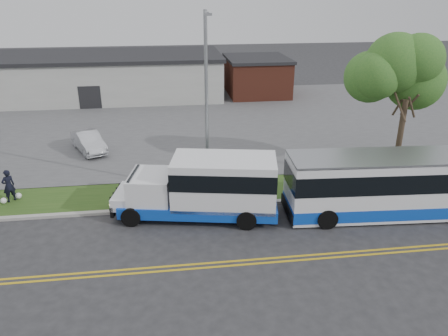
{
  "coord_description": "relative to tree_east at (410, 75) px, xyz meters",
  "views": [
    {
      "loc": [
        0.96,
        -18.95,
        10.57
      ],
      "look_at": [
        3.85,
        2.44,
        1.6
      ],
      "focal_mm": 35.0,
      "sensor_mm": 36.0,
      "label": 1
    }
  ],
  "objects": [
    {
      "name": "grocery_bag_right",
      "position": [
        -21.13,
        0.27,
        -5.94
      ],
      "size": [
        0.32,
        0.32,
        0.32
      ],
      "primitive_type": "sphere",
      "color": "white",
      "rests_on": "verge"
    },
    {
      "name": "tree_east",
      "position": [
        0.0,
        0.0,
        0.0
      ],
      "size": [
        5.2,
        5.2,
        8.33
      ],
      "color": "#32271B",
      "rests_on": "verge"
    },
    {
      "name": "verge",
      "position": [
        -14.0,
        -0.1,
        -6.15
      ],
      "size": [
        80.0,
        3.3,
        0.1
      ],
      "primitive_type": "cube",
      "color": "#264818",
      "rests_on": "ground"
    },
    {
      "name": "brick_wing",
      "position": [
        -3.5,
        23.0,
        -4.24
      ],
      "size": [
        6.3,
        7.3,
        3.9
      ],
      "color": "brown",
      "rests_on": "ground"
    },
    {
      "name": "streetlight_near",
      "position": [
        -11.0,
        -0.27,
        -0.97
      ],
      "size": [
        0.35,
        1.53,
        9.5
      ],
      "color": "gray",
      "rests_on": "verge"
    },
    {
      "name": "parking_lot",
      "position": [
        -14.0,
        14.0,
        -6.15
      ],
      "size": [
        80.0,
        25.0,
        0.1
      ],
      "primitive_type": "cube",
      "color": "#4C4C4F",
      "rests_on": "ground"
    },
    {
      "name": "lane_line_south",
      "position": [
        -14.0,
        -7.15,
        -6.2
      ],
      "size": [
        70.0,
        0.12,
        0.01
      ],
      "primitive_type": "cube",
      "color": "gold",
      "rests_on": "ground"
    },
    {
      "name": "commercial_building",
      "position": [
        -20.0,
        24.0,
        -4.02
      ],
      "size": [
        25.4,
        10.4,
        4.35
      ],
      "color": "#9E9E99",
      "rests_on": "ground"
    },
    {
      "name": "ground",
      "position": [
        -14.0,
        -3.0,
        -6.2
      ],
      "size": [
        140.0,
        140.0,
        0.0
      ],
      "primitive_type": "plane",
      "color": "#28282B",
      "rests_on": "ground"
    },
    {
      "name": "parked_car_a",
      "position": [
        -18.45,
        7.31,
        -5.43
      ],
      "size": [
        3.02,
        4.32,
        1.35
      ],
      "primitive_type": "imported",
      "rotation": [
        0.0,
        0.0,
        0.43
      ],
      "color": "#B6B7BE",
      "rests_on": "parking_lot"
    },
    {
      "name": "transit_bus",
      "position": [
        -1.8,
        -3.78,
        -4.63
      ],
      "size": [
        11.38,
        3.26,
        3.12
      ],
      "rotation": [
        0.0,
        0.0,
        -0.06
      ],
      "color": "silver",
      "rests_on": "ground"
    },
    {
      "name": "curb",
      "position": [
        -14.0,
        -1.9,
        -6.13
      ],
      "size": [
        80.0,
        0.3,
        0.15
      ],
      "primitive_type": "cube",
      "color": "#9E9B93",
      "rests_on": "ground"
    },
    {
      "name": "shuttle_bus",
      "position": [
        -11.24,
        -2.77,
        -4.56
      ],
      "size": [
        8.34,
        4.02,
        3.08
      ],
      "rotation": [
        0.0,
        0.0,
        -0.19
      ],
      "color": "#1041B5",
      "rests_on": "ground"
    },
    {
      "name": "lane_line_north",
      "position": [
        -14.0,
        -6.85,
        -6.2
      ],
      "size": [
        70.0,
        0.12,
        0.01
      ],
      "primitive_type": "cube",
      "color": "gold",
      "rests_on": "ground"
    },
    {
      "name": "pedestrian",
      "position": [
        -21.43,
        0.02,
        -5.22
      ],
      "size": [
        0.77,
        0.74,
        1.77
      ],
      "primitive_type": "imported",
      "rotation": [
        0.0,
        0.0,
        3.83
      ],
      "color": "black",
      "rests_on": "verge"
    },
    {
      "name": "grocery_bag_left",
      "position": [
        -21.73,
        -0.23,
        -5.94
      ],
      "size": [
        0.32,
        0.32,
        0.32
      ],
      "primitive_type": "sphere",
      "color": "white",
      "rests_on": "verge"
    }
  ]
}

